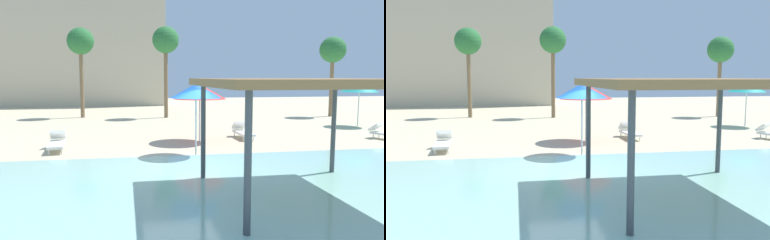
% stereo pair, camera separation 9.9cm
% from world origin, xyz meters
% --- Properties ---
extents(ground_plane, '(80.00, 80.00, 0.00)m').
position_xyz_m(ground_plane, '(0.00, 0.00, 0.00)').
color(ground_plane, beige).
extents(lagoon_water, '(44.00, 13.50, 0.04)m').
position_xyz_m(lagoon_water, '(0.00, -5.25, 0.02)').
color(lagoon_water, '#99D1C6').
rests_on(lagoon_water, ground).
extents(shade_pavilion, '(4.73, 4.73, 2.90)m').
position_xyz_m(shade_pavilion, '(2.42, -3.73, 2.74)').
color(shade_pavilion, '#42474C').
rests_on(shade_pavilion, ground).
extents(beach_umbrella_red_0, '(2.41, 2.41, 2.61)m').
position_xyz_m(beach_umbrella_red_0, '(1.53, 4.62, 2.28)').
color(beach_umbrella_red_0, silver).
rests_on(beach_umbrella_red_0, ground).
extents(beach_umbrella_blue_2, '(1.90, 1.90, 2.69)m').
position_xyz_m(beach_umbrella_blue_2, '(0.81, 1.65, 2.42)').
color(beach_umbrella_blue_2, silver).
rests_on(beach_umbrella_blue_2, ground).
extents(beach_umbrella_teal_4, '(2.14, 2.14, 2.64)m').
position_xyz_m(beach_umbrella_teal_4, '(11.89, 8.30, 2.34)').
color(beach_umbrella_teal_4, silver).
rests_on(beach_umbrella_teal_4, ground).
extents(lounge_chair_0, '(0.77, 1.94, 0.74)m').
position_xyz_m(lounge_chair_0, '(-4.52, 3.55, 0.33)').
color(lounge_chair_0, white).
rests_on(lounge_chair_0, ground).
extents(lounge_chair_1, '(0.62, 1.90, 0.74)m').
position_xyz_m(lounge_chair_1, '(3.77, 5.25, 0.33)').
color(lounge_chair_1, white).
rests_on(lounge_chair_1, ground).
extents(palm_tree_0, '(1.90, 1.90, 6.49)m').
position_xyz_m(palm_tree_0, '(1.11, 15.08, 5.38)').
color(palm_tree_0, brown).
rests_on(palm_tree_0, ground).
extents(palm_tree_1, '(1.90, 1.90, 5.87)m').
position_xyz_m(palm_tree_1, '(13.31, 13.89, 4.79)').
color(palm_tree_1, brown).
rests_on(palm_tree_1, ground).
extents(palm_tree_2, '(1.90, 1.90, 6.42)m').
position_xyz_m(palm_tree_2, '(-4.86, 16.19, 5.31)').
color(palm_tree_2, brown).
rests_on(palm_tree_2, ground).
extents(hotel_block_0, '(18.52, 10.31, 14.21)m').
position_xyz_m(hotel_block_0, '(-6.97, 31.46, 7.11)').
color(hotel_block_0, beige).
rests_on(hotel_block_0, ground).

